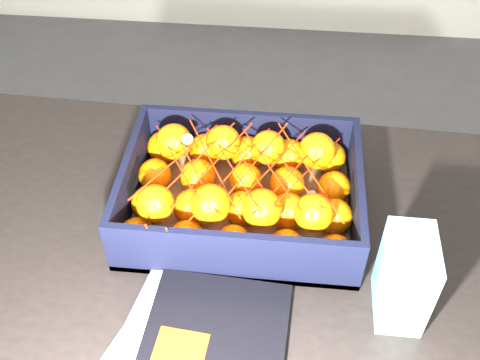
# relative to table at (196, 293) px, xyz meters

# --- Properties ---
(ground) EXTENTS (3.50, 3.50, 0.00)m
(ground) POSITION_rel_table_xyz_m (0.11, 0.31, -0.65)
(ground) COLOR #3E3E41
(ground) RESTS_ON ground
(table) EXTENTS (1.23, 0.85, 0.75)m
(table) POSITION_rel_table_xyz_m (0.00, 0.00, 0.00)
(table) COLOR black
(table) RESTS_ON ground
(magazine_stack) EXTENTS (0.30, 0.33, 0.02)m
(magazine_stack) POSITION_rel_table_xyz_m (0.03, -0.18, 0.11)
(magazine_stack) COLOR silver
(magazine_stack) RESTS_ON table
(produce_crate) EXTENTS (0.41, 0.31, 0.11)m
(produce_crate) POSITION_rel_table_xyz_m (0.07, 0.12, 0.13)
(produce_crate) COLOR brown
(produce_crate) RESTS_ON table
(clementine_heap) EXTENTS (0.39, 0.29, 0.12)m
(clementine_heap) POSITION_rel_table_xyz_m (0.07, 0.12, 0.16)
(clementine_heap) COLOR #FB6B05
(clementine_heap) RESTS_ON produce_crate
(mesh_net) EXTENTS (0.34, 0.27, 0.09)m
(mesh_net) POSITION_rel_table_xyz_m (0.06, 0.11, 0.21)
(mesh_net) COLOR red
(mesh_net) RESTS_ON clementine_heap
(retail_carton) EXTENTS (0.07, 0.10, 0.15)m
(retail_carton) POSITION_rel_table_xyz_m (0.33, -0.06, 0.18)
(retail_carton) COLOR silver
(retail_carton) RESTS_ON table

